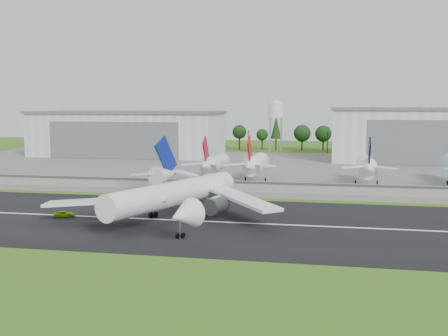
% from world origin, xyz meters
% --- Properties ---
extents(ground, '(600.00, 600.00, 0.00)m').
position_xyz_m(ground, '(0.00, 0.00, 0.00)').
color(ground, '#356718').
rests_on(ground, ground).
extents(runway, '(320.00, 60.00, 0.10)m').
position_xyz_m(runway, '(0.00, 10.00, 0.05)').
color(runway, black).
rests_on(runway, ground).
extents(runway_centerline, '(220.00, 1.00, 0.02)m').
position_xyz_m(runway_centerline, '(0.00, 10.00, 0.11)').
color(runway_centerline, white).
rests_on(runway_centerline, runway).
extents(apron, '(320.00, 150.00, 0.10)m').
position_xyz_m(apron, '(0.00, 120.00, 0.05)').
color(apron, slate).
rests_on(apron, ground).
extents(blast_fence, '(240.00, 0.61, 3.50)m').
position_xyz_m(blast_fence, '(0.00, 54.99, 1.81)').
color(blast_fence, gray).
rests_on(blast_fence, ground).
extents(hangar_west, '(97.00, 44.00, 23.20)m').
position_xyz_m(hangar_west, '(-80.00, 164.92, 11.63)').
color(hangar_west, silver).
rests_on(hangar_west, ground).
extents(hangar_east, '(102.00, 47.00, 25.20)m').
position_xyz_m(hangar_east, '(75.00, 164.92, 12.63)').
color(hangar_east, silver).
rests_on(hangar_east, ground).
extents(water_tower, '(8.40, 8.40, 29.40)m').
position_xyz_m(water_tower, '(-5.00, 185.00, 24.55)').
color(water_tower, '#99999E').
rests_on(water_tower, ground).
extents(utility_poles, '(230.00, 3.00, 12.00)m').
position_xyz_m(utility_poles, '(0.00, 200.00, 0.00)').
color(utility_poles, black).
rests_on(utility_poles, ground).
extents(treeline, '(320.00, 16.00, 22.00)m').
position_xyz_m(treeline, '(0.00, 215.00, 0.00)').
color(treeline, black).
rests_on(treeline, ground).
extents(main_airliner, '(53.53, 57.34, 18.17)m').
position_xyz_m(main_airliner, '(-9.35, 9.59, 4.89)').
color(main_airliner, white).
rests_on(main_airliner, runway).
extents(ground_vehicle, '(5.55, 4.04, 1.40)m').
position_xyz_m(ground_vehicle, '(-35.96, 8.26, 0.80)').
color(ground_vehicle, '#91D519').
rests_on(ground_vehicle, runway).
extents(parked_jet_red_a, '(7.36, 31.29, 16.60)m').
position_xyz_m(parked_jet_red_a, '(-14.76, 76.55, 6.10)').
color(parked_jet_red_a, white).
rests_on(parked_jet_red_a, ground).
extents(parked_jet_red_b, '(7.36, 31.29, 16.83)m').
position_xyz_m(parked_jet_red_b, '(-0.27, 76.58, 6.31)').
color(parked_jet_red_b, white).
rests_on(parked_jet_red_b, ground).
extents(parked_jet_navy, '(7.36, 31.29, 16.81)m').
position_xyz_m(parked_jet_navy, '(37.03, 76.58, 6.30)').
color(parked_jet_navy, white).
rests_on(parked_jet_navy, ground).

